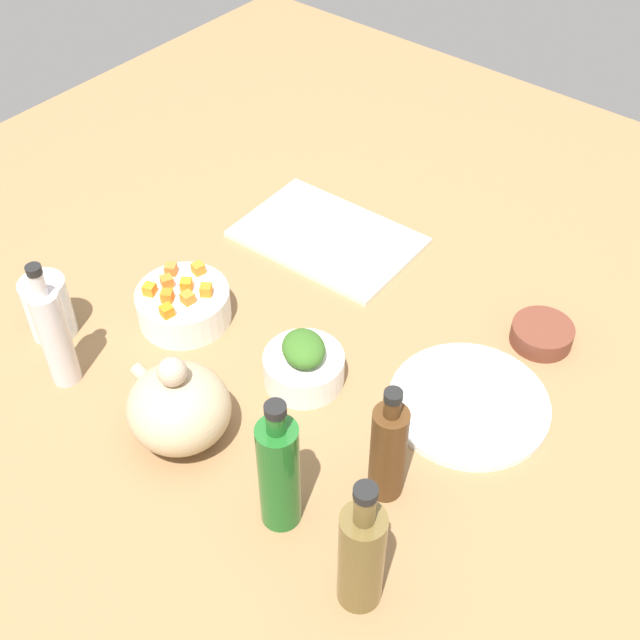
# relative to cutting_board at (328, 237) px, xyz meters

# --- Properties ---
(tabletop) EXTENTS (1.90, 1.90, 0.03)m
(tabletop) POSITION_rel_cutting_board_xyz_m (-0.15, 0.21, -0.02)
(tabletop) COLOR olive
(tabletop) RESTS_ON ground
(cutting_board) EXTENTS (0.32, 0.22, 0.01)m
(cutting_board) POSITION_rel_cutting_board_xyz_m (0.00, 0.00, 0.00)
(cutting_board) COLOR silver
(cutting_board) RESTS_ON tabletop
(plate_tofu) EXTENTS (0.24, 0.24, 0.01)m
(plate_tofu) POSITION_rel_cutting_board_xyz_m (-0.41, 0.17, 0.00)
(plate_tofu) COLOR white
(plate_tofu) RESTS_ON tabletop
(bowl_greens) EXTENTS (0.12, 0.12, 0.05)m
(bowl_greens) POSITION_rel_cutting_board_xyz_m (-0.18, 0.29, 0.02)
(bowl_greens) COLOR white
(bowl_greens) RESTS_ON tabletop
(bowl_carrots) EXTENTS (0.15, 0.15, 0.06)m
(bowl_carrots) POSITION_rel_cutting_board_xyz_m (0.05, 0.30, 0.02)
(bowl_carrots) COLOR white
(bowl_carrots) RESTS_ON tabletop
(bowl_small_side) EXTENTS (0.10, 0.10, 0.03)m
(bowl_small_side) POSITION_rel_cutting_board_xyz_m (-0.42, -0.01, 0.01)
(bowl_small_side) COLOR brown
(bowl_small_side) RESTS_ON tabletop
(teapot) EXTENTS (0.16, 0.14, 0.15)m
(teapot) POSITION_rel_cutting_board_xyz_m (-0.12, 0.47, 0.05)
(teapot) COLOR tan
(teapot) RESTS_ON tabletop
(bottle_0) EXTENTS (0.04, 0.04, 0.22)m
(bottle_0) POSITION_rel_cutting_board_xyz_m (0.10, 0.51, 0.09)
(bottle_0) COLOR silver
(bottle_0) RESTS_ON tabletop
(bottle_1) EXTENTS (0.05, 0.05, 0.22)m
(bottle_1) POSITION_rel_cutting_board_xyz_m (-0.46, 0.51, 0.08)
(bottle_1) COLOR brown
(bottle_1) RESTS_ON tabletop
(bottle_2) EXTENTS (0.05, 0.05, 0.20)m
(bottle_2) POSITION_rel_cutting_board_xyz_m (-0.39, 0.37, 0.08)
(bottle_2) COLOR #4E2F15
(bottle_2) RESTS_ON tabletop
(bottle_3) EXTENTS (0.05, 0.05, 0.22)m
(bottle_3) POSITION_rel_cutting_board_xyz_m (-0.31, 0.49, 0.09)
(bottle_3) COLOR #1D6021
(bottle_3) RESTS_ON tabletop
(drinking_glass_0) EXTENTS (0.07, 0.07, 0.10)m
(drinking_glass_0) POSITION_rel_cutting_board_xyz_m (0.19, 0.46, 0.05)
(drinking_glass_0) COLOR white
(drinking_glass_0) RESTS_ON tabletop
(carrot_cube_0) EXTENTS (0.03, 0.03, 0.02)m
(carrot_cube_0) POSITION_rel_cutting_board_xyz_m (0.02, 0.28, 0.06)
(carrot_cube_0) COLOR orange
(carrot_cube_0) RESTS_ON bowl_carrots
(carrot_cube_1) EXTENTS (0.02, 0.02, 0.02)m
(carrot_cube_1) POSITION_rel_cutting_board_xyz_m (0.08, 0.31, 0.06)
(carrot_cube_1) COLOR orange
(carrot_cube_1) RESTS_ON bowl_carrots
(carrot_cube_2) EXTENTS (0.03, 0.03, 0.02)m
(carrot_cube_2) POSITION_rel_cutting_board_xyz_m (0.05, 0.29, 0.06)
(carrot_cube_2) COLOR orange
(carrot_cube_2) RESTS_ON bowl_carrots
(carrot_cube_3) EXTENTS (0.02, 0.02, 0.02)m
(carrot_cube_3) POSITION_rel_cutting_board_xyz_m (0.03, 0.31, 0.06)
(carrot_cube_3) COLOR orange
(carrot_cube_3) RESTS_ON bowl_carrots
(carrot_cube_4) EXTENTS (0.02, 0.02, 0.02)m
(carrot_cube_4) POSITION_rel_cutting_board_xyz_m (0.03, 0.36, 0.06)
(carrot_cube_4) COLOR orange
(carrot_cube_4) RESTS_ON bowl_carrots
(carrot_cube_5) EXTENTS (0.02, 0.02, 0.02)m
(carrot_cube_5) POSITION_rel_cutting_board_xyz_m (0.10, 0.28, 0.06)
(carrot_cube_5) COLOR orange
(carrot_cube_5) RESTS_ON bowl_carrots
(carrot_cube_6) EXTENTS (0.02, 0.02, 0.02)m
(carrot_cube_6) POSITION_rel_cutting_board_xyz_m (0.06, 0.33, 0.06)
(carrot_cube_6) COLOR orange
(carrot_cube_6) RESTS_ON bowl_carrots
(carrot_cube_7) EXTENTS (0.02, 0.02, 0.02)m
(carrot_cube_7) POSITION_rel_cutting_board_xyz_m (0.07, 0.25, 0.06)
(carrot_cube_7) COLOR orange
(carrot_cube_7) RESTS_ON bowl_carrots
(carrot_cube_8) EXTENTS (0.02, 0.02, 0.02)m
(carrot_cube_8) POSITION_rel_cutting_board_xyz_m (0.09, 0.34, 0.06)
(carrot_cube_8) COLOR orange
(carrot_cube_8) RESTS_ON bowl_carrots
(chopped_greens_mound) EXTENTS (0.10, 0.10, 0.04)m
(chopped_greens_mound) POSITION_rel_cutting_board_xyz_m (-0.18, 0.29, 0.06)
(chopped_greens_mound) COLOR #356321
(chopped_greens_mound) RESTS_ON bowl_greens
(tofu_cube_0) EXTENTS (0.03, 0.03, 0.02)m
(tofu_cube_0) POSITION_rel_cutting_board_xyz_m (-0.38, 0.16, 0.02)
(tofu_cube_0) COLOR #F0F3CB
(tofu_cube_0) RESTS_ON plate_tofu
(tofu_cube_1) EXTENTS (0.03, 0.03, 0.02)m
(tofu_cube_1) POSITION_rel_cutting_board_xyz_m (-0.37, 0.21, 0.02)
(tofu_cube_1) COLOR white
(tofu_cube_1) RESTS_ON plate_tofu
(tofu_cube_2) EXTENTS (0.03, 0.03, 0.02)m
(tofu_cube_2) POSITION_rel_cutting_board_xyz_m (-0.42, 0.15, 0.02)
(tofu_cube_2) COLOR white
(tofu_cube_2) RESTS_ON plate_tofu
(tofu_cube_3) EXTENTS (0.03, 0.03, 0.02)m
(tofu_cube_3) POSITION_rel_cutting_board_xyz_m (-0.42, 0.22, 0.02)
(tofu_cube_3) COLOR white
(tofu_cube_3) RESTS_ON plate_tofu
(tofu_cube_4) EXTENTS (0.03, 0.03, 0.02)m
(tofu_cube_4) POSITION_rel_cutting_board_xyz_m (-0.46, 0.17, 0.02)
(tofu_cube_4) COLOR white
(tofu_cube_4) RESTS_ON plate_tofu
(dumpling_0) EXTENTS (0.06, 0.06, 0.02)m
(dumpling_0) POSITION_rel_cutting_board_xyz_m (0.04, 0.05, 0.02)
(dumpling_0) COLOR beige
(dumpling_0) RESTS_ON cutting_board
(dumpling_1) EXTENTS (0.06, 0.06, 0.03)m
(dumpling_1) POSITION_rel_cutting_board_xyz_m (-0.03, 0.02, 0.02)
(dumpling_1) COLOR beige
(dumpling_1) RESTS_ON cutting_board
(dumpling_2) EXTENTS (0.05, 0.05, 0.03)m
(dumpling_2) POSITION_rel_cutting_board_xyz_m (0.04, -0.01, 0.02)
(dumpling_2) COLOR beige
(dumpling_2) RESTS_ON cutting_board
(dumpling_3) EXTENTS (0.07, 0.07, 0.02)m
(dumpling_3) POSITION_rel_cutting_board_xyz_m (-0.07, -0.05, 0.02)
(dumpling_3) COLOR beige
(dumpling_3) RESTS_ON cutting_board
(dumpling_4) EXTENTS (0.08, 0.08, 0.03)m
(dumpling_4) POSITION_rel_cutting_board_xyz_m (0.11, -0.06, 0.02)
(dumpling_4) COLOR beige
(dumpling_4) RESTS_ON cutting_board
(dumpling_5) EXTENTS (0.04, 0.05, 0.02)m
(dumpling_5) POSITION_rel_cutting_board_xyz_m (0.09, 0.03, 0.02)
(dumpling_5) COLOR beige
(dumpling_5) RESTS_ON cutting_board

